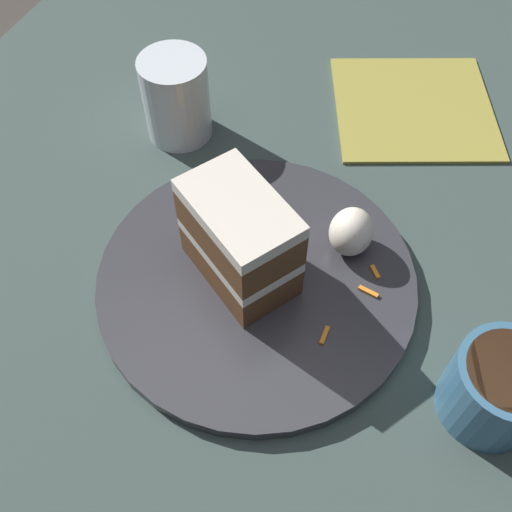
{
  "coord_description": "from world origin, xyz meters",
  "views": [
    {
      "loc": [
        0.28,
        0.1,
        0.52
      ],
      "look_at": [
        0.0,
        -0.02,
        0.09
      ],
      "focal_mm": 42.0,
      "sensor_mm": 36.0,
      "label": 1
    }
  ],
  "objects_px": {
    "cake_slice": "(242,235)",
    "cream_dollop": "(351,232)",
    "plate": "(256,281)",
    "coffee_mug": "(499,387)",
    "drinking_glass": "(177,103)",
    "menu_card": "(414,108)",
    "orange_garnish": "(230,187)"
  },
  "relations": [
    {
      "from": "plate",
      "to": "cream_dollop",
      "type": "bearing_deg",
      "value": 134.59
    },
    {
      "from": "plate",
      "to": "menu_card",
      "type": "distance_m",
      "value": 0.31
    },
    {
      "from": "cream_dollop",
      "to": "cake_slice",
      "type": "bearing_deg",
      "value": -54.0
    },
    {
      "from": "cake_slice",
      "to": "drinking_glass",
      "type": "xyz_separation_m",
      "value": [
        -0.15,
        -0.14,
        -0.02
      ]
    },
    {
      "from": "cream_dollop",
      "to": "drinking_glass",
      "type": "xyz_separation_m",
      "value": [
        -0.09,
        -0.23,
        0.0
      ]
    },
    {
      "from": "menu_card",
      "to": "orange_garnish",
      "type": "bearing_deg",
      "value": 122.38
    },
    {
      "from": "cake_slice",
      "to": "cream_dollop",
      "type": "relative_size",
      "value": 2.62
    },
    {
      "from": "orange_garnish",
      "to": "drinking_glass",
      "type": "distance_m",
      "value": 0.12
    },
    {
      "from": "cake_slice",
      "to": "menu_card",
      "type": "bearing_deg",
      "value": 15.01
    },
    {
      "from": "drinking_glass",
      "to": "coffee_mug",
      "type": "bearing_deg",
      "value": 63.15
    },
    {
      "from": "drinking_glass",
      "to": "menu_card",
      "type": "height_order",
      "value": "drinking_glass"
    },
    {
      "from": "cake_slice",
      "to": "orange_garnish",
      "type": "xyz_separation_m",
      "value": [
        -0.08,
        -0.05,
        -0.05
      ]
    },
    {
      "from": "coffee_mug",
      "to": "menu_card",
      "type": "distance_m",
      "value": 0.36
    },
    {
      "from": "plate",
      "to": "menu_card",
      "type": "bearing_deg",
      "value": 165.77
    },
    {
      "from": "orange_garnish",
      "to": "coffee_mug",
      "type": "relative_size",
      "value": 0.64
    },
    {
      "from": "cream_dollop",
      "to": "drinking_glass",
      "type": "bearing_deg",
      "value": -111.81
    },
    {
      "from": "drinking_glass",
      "to": "orange_garnish",
      "type": "bearing_deg",
      "value": 53.82
    },
    {
      "from": "plate",
      "to": "orange_garnish",
      "type": "height_order",
      "value": "orange_garnish"
    },
    {
      "from": "plate",
      "to": "cake_slice",
      "type": "xyz_separation_m",
      "value": [
        -0.01,
        -0.02,
        0.06
      ]
    },
    {
      "from": "orange_garnish",
      "to": "menu_card",
      "type": "distance_m",
      "value": 0.25
    },
    {
      "from": "cream_dollop",
      "to": "coffee_mug",
      "type": "bearing_deg",
      "value": 56.4
    },
    {
      "from": "cake_slice",
      "to": "menu_card",
      "type": "relative_size",
      "value": 0.67
    },
    {
      "from": "cake_slice",
      "to": "plate",
      "type": "bearing_deg",
      "value": -78.2
    },
    {
      "from": "menu_card",
      "to": "plate",
      "type": "bearing_deg",
      "value": 142.58
    },
    {
      "from": "orange_garnish",
      "to": "cake_slice",
      "type": "bearing_deg",
      "value": 31.41
    },
    {
      "from": "coffee_mug",
      "to": "cake_slice",
      "type": "bearing_deg",
      "value": -99.8
    },
    {
      "from": "coffee_mug",
      "to": "menu_card",
      "type": "height_order",
      "value": "coffee_mug"
    },
    {
      "from": "plate",
      "to": "coffee_mug",
      "type": "relative_size",
      "value": 3.67
    },
    {
      "from": "plate",
      "to": "orange_garnish",
      "type": "bearing_deg",
      "value": -143.23
    },
    {
      "from": "plate",
      "to": "coffee_mug",
      "type": "bearing_deg",
      "value": 81.02
    },
    {
      "from": "cream_dollop",
      "to": "orange_garnish",
      "type": "xyz_separation_m",
      "value": [
        -0.02,
        -0.13,
        -0.02
      ]
    },
    {
      "from": "plate",
      "to": "cream_dollop",
      "type": "distance_m",
      "value": 0.1
    }
  ]
}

